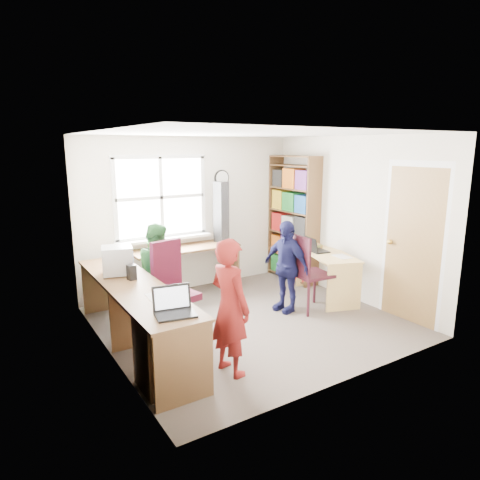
% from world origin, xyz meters
% --- Properties ---
extents(room, '(3.64, 3.44, 2.44)m').
position_xyz_m(room, '(0.01, 0.10, 1.22)').
color(room, '#4D443D').
rests_on(room, ground).
extents(l_desk, '(2.38, 2.95, 0.75)m').
position_xyz_m(l_desk, '(-1.31, -0.28, 0.46)').
color(l_desk, brown).
rests_on(l_desk, ground).
extents(right_desk, '(0.91, 1.31, 0.69)m').
position_xyz_m(right_desk, '(1.50, 0.18, 0.50)').
color(right_desk, '#ECC676').
rests_on(right_desk, ground).
extents(bookshelf, '(0.30, 1.02, 2.10)m').
position_xyz_m(bookshelf, '(1.65, 1.19, 1.00)').
color(bookshelf, brown).
rests_on(bookshelf, ground).
extents(swivel_chair, '(0.63, 0.63, 1.13)m').
position_xyz_m(swivel_chair, '(-0.95, 0.27, 0.49)').
color(swivel_chair, black).
rests_on(swivel_chair, ground).
extents(wooden_chair, '(0.51, 0.51, 1.08)m').
position_xyz_m(wooden_chair, '(0.89, -0.08, 0.58)').
color(wooden_chair, '#39131C').
rests_on(wooden_chair, ground).
extents(crt_monitor, '(0.41, 0.38, 0.34)m').
position_xyz_m(crt_monitor, '(-1.53, 0.55, 0.92)').
color(crt_monitor, '#A4A5A9').
rests_on(crt_monitor, l_desk).
extents(laptop_left, '(0.40, 0.36, 0.25)m').
position_xyz_m(laptop_left, '(-1.46, -0.93, 0.81)').
color(laptop_left, black).
rests_on(laptop_left, l_desk).
extents(laptop_right, '(0.32, 0.37, 0.23)m').
position_xyz_m(laptop_right, '(1.40, 0.35, 0.74)').
color(laptop_right, black).
rests_on(laptop_right, right_desk).
extents(speaker_a, '(0.10, 0.10, 0.18)m').
position_xyz_m(speaker_a, '(-1.46, 0.26, 0.84)').
color(speaker_a, black).
rests_on(speaker_a, l_desk).
extents(speaker_b, '(0.10, 0.10, 0.17)m').
position_xyz_m(speaker_b, '(-1.46, 0.79, 0.83)').
color(speaker_b, black).
rests_on(speaker_b, l_desk).
extents(cd_tower, '(0.24, 0.22, 0.96)m').
position_xyz_m(cd_tower, '(0.43, 1.49, 1.23)').
color(cd_tower, black).
rests_on(cd_tower, l_desk).
extents(game_box, '(0.33, 0.33, 0.06)m').
position_xyz_m(game_box, '(1.54, 0.61, 0.72)').
color(game_box, red).
rests_on(game_box, right_desk).
extents(paper_a, '(0.24, 0.33, 0.00)m').
position_xyz_m(paper_a, '(-1.41, -0.45, 0.75)').
color(paper_a, silver).
rests_on(paper_a, l_desk).
extents(paper_b, '(0.24, 0.31, 0.00)m').
position_xyz_m(paper_b, '(1.53, -0.09, 0.69)').
color(paper_b, silver).
rests_on(paper_b, right_desk).
extents(potted_plant, '(0.18, 0.15, 0.30)m').
position_xyz_m(potted_plant, '(-0.74, 1.48, 0.90)').
color(potted_plant, '#30732E').
rests_on(potted_plant, l_desk).
extents(person_red, '(0.41, 0.56, 1.39)m').
position_xyz_m(person_red, '(-0.87, -0.95, 0.70)').
color(person_red, maroon).
rests_on(person_red, ground).
extents(person_green, '(0.51, 0.64, 1.29)m').
position_xyz_m(person_green, '(-0.95, 0.76, 0.64)').
color(person_green, '#28662D').
rests_on(person_green, ground).
extents(person_navy, '(0.45, 0.79, 1.27)m').
position_xyz_m(person_navy, '(0.64, 0.09, 0.64)').
color(person_navy, '#13153D').
rests_on(person_navy, ground).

